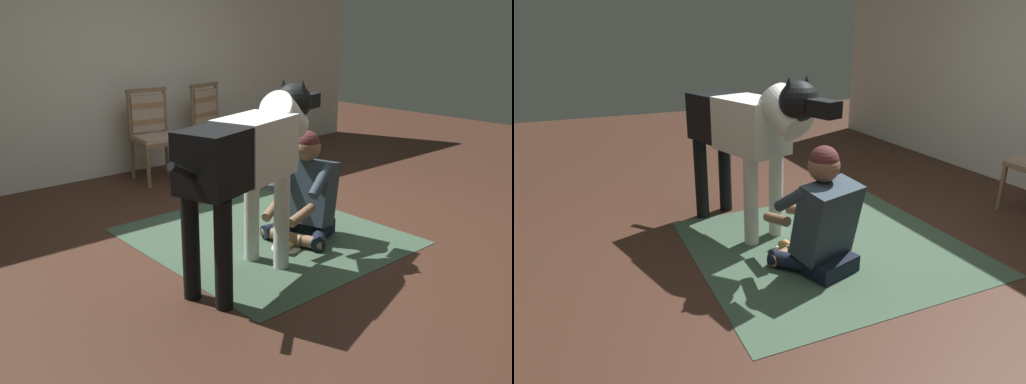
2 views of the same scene
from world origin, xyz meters
The scene contains 9 objects.
ground_plane centered at (0.00, 0.00, 0.00)m, with size 12.72×12.72×0.00m, color #40261B.
back_wall centered at (0.00, 2.60, 1.30)m, with size 7.35×0.10×2.60m, color silver.
area_rug centered at (-0.09, 0.03, 0.00)m, with size 1.85×1.98×0.01m, color #3B5340.
dining_chair_left_of_pair centered at (0.13, 2.10, 0.54)m, with size 0.50×0.51×0.98m.
dining_chair_right_of_pair centered at (0.93, 2.10, 0.54)m, with size 0.55×0.55×0.98m.
person_sitting_on_floor centered at (0.15, -0.19, 0.36)m, with size 0.72×0.59×0.87m.
large_dog centered at (-0.62, -0.42, 0.84)m, with size 1.63×0.64×1.28m.
hot_dog_on_plate centered at (-0.15, -0.28, 0.03)m, with size 0.22×0.22×0.06m.
round_side_table centered at (1.57, 1.95, 0.33)m, with size 0.41×0.41×0.55m.
Camera 1 is at (-2.84, -3.05, 1.67)m, focal length 38.24 mm.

